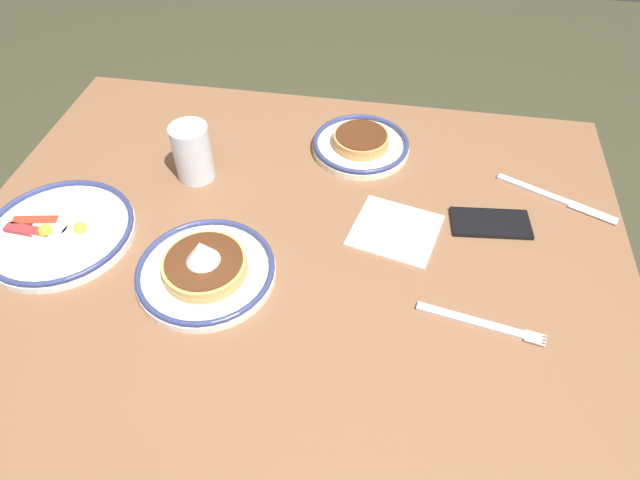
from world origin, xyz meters
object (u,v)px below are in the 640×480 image
(drinking_glass, at_px, (193,155))
(cell_phone, at_px, (491,223))
(plate_near_main, at_px, (361,144))
(plate_far_companion, at_px, (59,232))
(fork_near, at_px, (481,323))
(paper_napkin, at_px, (395,230))
(butter_knife, at_px, (556,198))
(plate_center_pancakes, at_px, (205,269))

(drinking_glass, height_order, cell_phone, drinking_glass)
(plate_near_main, xyz_separation_m, plate_far_companion, (0.51, 0.34, -0.00))
(cell_phone, bearing_deg, fork_near, 77.99)
(paper_napkin, bearing_deg, butter_knife, -155.33)
(plate_center_pancakes, height_order, paper_napkin, plate_center_pancakes)
(plate_far_companion, bearing_deg, plate_near_main, -145.72)
(plate_far_companion, relative_size, cell_phone, 1.85)
(plate_near_main, bearing_deg, plate_far_companion, 34.28)
(plate_center_pancakes, xyz_separation_m, paper_napkin, (-0.31, -0.16, -0.02))
(cell_phone, relative_size, butter_knife, 0.66)
(paper_napkin, bearing_deg, drinking_glass, -12.54)
(plate_near_main, xyz_separation_m, paper_napkin, (-0.09, 0.23, -0.01))
(plate_center_pancakes, xyz_separation_m, cell_phone, (-0.48, -0.21, -0.02))
(plate_far_companion, bearing_deg, plate_center_pancakes, 171.12)
(paper_napkin, height_order, butter_knife, butter_knife)
(cell_phone, bearing_deg, butter_knife, -150.24)
(plate_center_pancakes, relative_size, butter_knife, 1.08)
(plate_near_main, xyz_separation_m, cell_phone, (-0.26, 0.18, -0.01))
(plate_far_companion, relative_size, fork_near, 1.33)
(plate_near_main, relative_size, plate_far_companion, 0.77)
(plate_center_pancakes, height_order, butter_knife, plate_center_pancakes)
(plate_center_pancakes, xyz_separation_m, drinking_glass, (0.10, -0.25, 0.03))
(plate_near_main, xyz_separation_m, plate_center_pancakes, (0.22, 0.39, 0.00))
(plate_near_main, relative_size, paper_napkin, 1.37)
(drinking_glass, bearing_deg, paper_napkin, 167.46)
(paper_napkin, distance_m, fork_near, 0.24)
(drinking_glass, xyz_separation_m, cell_phone, (-0.58, 0.04, -0.05))
(cell_phone, xyz_separation_m, fork_near, (0.02, 0.23, -0.00))
(plate_near_main, height_order, fork_near, plate_near_main)
(plate_center_pancakes, distance_m, cell_phone, 0.52)
(cell_phone, relative_size, fork_near, 0.72)
(drinking_glass, height_order, butter_knife, drinking_glass)
(cell_phone, bearing_deg, paper_napkin, 9.13)
(fork_near, bearing_deg, drinking_glass, -26.26)
(plate_near_main, relative_size, cell_phone, 1.42)
(cell_phone, height_order, butter_knife, cell_phone)
(drinking_glass, distance_m, butter_knife, 0.71)
(cell_phone, distance_m, fork_near, 0.23)
(plate_center_pancakes, distance_m, paper_napkin, 0.35)
(plate_near_main, bearing_deg, fork_near, 120.07)
(fork_near, bearing_deg, paper_napkin, -51.10)
(plate_center_pancakes, distance_m, drinking_glass, 0.27)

